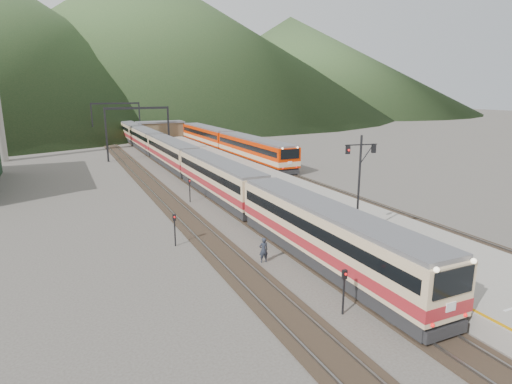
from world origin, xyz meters
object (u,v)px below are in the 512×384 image
main_train (172,154)px  second_train (227,141)px  worker (264,250)px  signal_mast (359,176)px

main_train → second_train: bearing=36.9°
second_train → worker: size_ratio=26.30×
signal_mast → second_train: bearing=79.4°
worker → second_train: bearing=-103.8°
main_train → second_train: 14.38m
main_train → worker: bearing=-95.1°
second_train → worker: bearing=-108.4°
second_train → signal_mast: 45.92m
main_train → signal_mast: (3.10, -36.42, 3.23)m
main_train → worker: (-3.17, -35.42, -1.08)m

